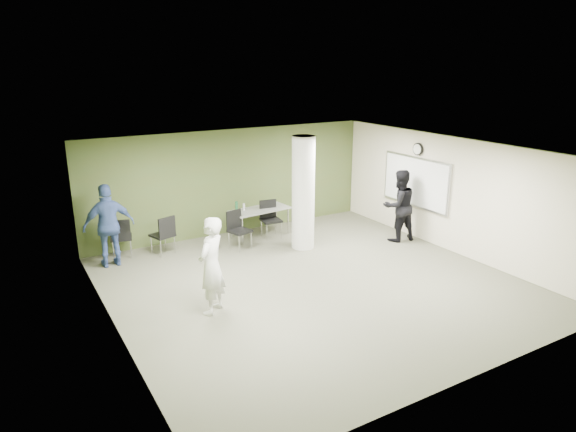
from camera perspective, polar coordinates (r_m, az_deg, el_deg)
floor at (r=10.90m, az=2.78°, el=-7.51°), size 8.00×8.00×0.00m
ceiling at (r=10.08m, az=3.00°, el=7.15°), size 8.00×8.00×0.00m
wall_back at (r=13.81m, az=-6.26°, el=3.79°), size 8.00×2.80×0.02m
wall_left at (r=8.97m, az=-19.09°, el=-4.30°), size 0.02×8.00×2.80m
wall_right_cream at (r=12.97m, az=17.85°, el=2.22°), size 0.02×8.00×2.80m
column at (r=12.55m, az=1.70°, el=2.56°), size 0.56×0.56×2.80m
whiteboard at (r=13.69m, az=13.97°, el=3.71°), size 0.05×2.30×1.30m
wall_clock at (r=13.53m, az=14.23°, el=7.22°), size 0.06×0.32×0.32m
folding_table at (r=13.55m, az=-3.23°, el=0.59°), size 1.66×0.86×1.01m
wastebasket at (r=12.87m, az=-8.26°, el=-3.13°), size 0.24×0.24×0.28m
chair_back_left at (r=12.71m, az=-18.08°, el=-2.01°), size 0.58×0.58×0.97m
chair_back_right at (r=12.63m, az=-13.59°, el=-1.77°), size 0.60×0.60×0.97m
chair_table_left at (r=12.77m, az=-5.65°, el=-1.19°), size 0.59×0.59×0.96m
chair_table_right at (r=13.54m, az=-2.04°, el=0.02°), size 0.54×0.54×0.98m
woman_white at (r=9.48m, az=-8.51°, el=-5.50°), size 0.80×0.77×1.84m
man_black at (r=13.47m, az=12.23°, el=1.13°), size 1.00×0.82×1.87m
man_blue at (r=12.18m, az=-19.27°, el=-1.01°), size 1.13×0.49×1.91m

